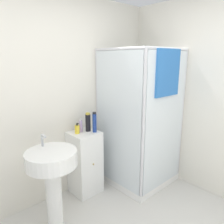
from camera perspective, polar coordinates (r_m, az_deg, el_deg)
wall_back at (r=2.65m, az=-18.55°, el=2.30°), size 6.40×0.06×2.50m
shower_enclosure at (r=3.13m, az=7.34°, el=-9.23°), size 0.87×0.90×1.87m
vanity_cabinet at (r=2.97m, az=-7.07°, el=-12.92°), size 0.36×0.36×0.83m
sink at (r=2.33m, az=-15.32°, el=-14.75°), size 0.50×0.50×1.00m
soap_dispenser at (r=2.76m, az=-9.09°, el=-4.46°), size 0.06×0.06×0.14m
shampoo_bottle_tall_black at (r=2.81m, az=-6.29°, el=-2.67°), size 0.07×0.07×0.24m
shampoo_bottle_blue at (r=2.76m, az=-4.60°, el=-2.74°), size 0.05×0.05×0.26m
lotion_bottle_white at (r=2.80m, az=-8.19°, el=-3.66°), size 0.04×0.05×0.18m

